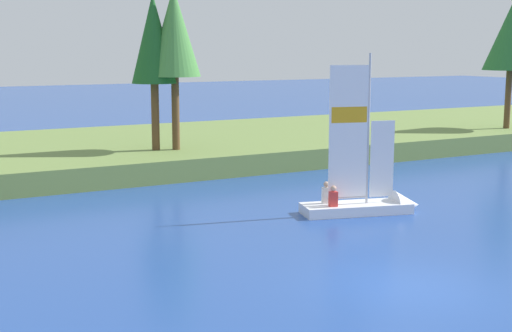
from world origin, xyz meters
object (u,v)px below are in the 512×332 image
at_px(shoreline_tree_midleft, 174,33).
at_px(sailboat, 374,200).
at_px(shoreline_tree_left, 154,40).
at_px(shoreline_tree_centre, 512,36).

height_order(shoreline_tree_midleft, sailboat, shoreline_tree_midleft).
distance_m(shoreline_tree_left, sailboat, 13.54).
distance_m(shoreline_tree_left, shoreline_tree_midleft, 0.99).
xyz_separation_m(shoreline_tree_left, shoreline_tree_centre, (21.63, -1.28, 0.33)).
bearing_deg(sailboat, shoreline_tree_midleft, 118.89).
bearing_deg(shoreline_tree_midleft, shoreline_tree_left, 158.55).
relative_size(shoreline_tree_left, shoreline_tree_midleft, 0.96).
height_order(shoreline_tree_left, shoreline_tree_midleft, shoreline_tree_midleft).
height_order(shoreline_tree_left, sailboat, shoreline_tree_left).
height_order(shoreline_tree_left, shoreline_tree_centre, shoreline_tree_centre).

